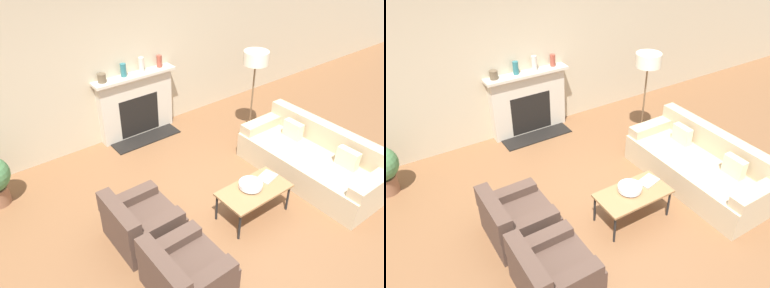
{
  "view_description": "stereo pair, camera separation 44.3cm",
  "coord_description": "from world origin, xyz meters",
  "views": [
    {
      "loc": [
        -2.65,
        -2.77,
        3.69
      ],
      "look_at": [
        0.34,
        1.19,
        0.45
      ],
      "focal_mm": 35.0,
      "sensor_mm": 36.0,
      "label": 1
    },
    {
      "loc": [
        -2.29,
        -3.02,
        3.69
      ],
      "look_at": [
        0.34,
        1.19,
        0.45
      ],
      "focal_mm": 35.0,
      "sensor_mm": 36.0,
      "label": 2
    }
  ],
  "objects": [
    {
      "name": "mantel_vase_left",
      "position": [
        -0.39,
        2.67,
        1.25
      ],
      "size": [
        0.14,
        0.14,
        0.15
      ],
      "color": "brown",
      "rests_on": "fireplace"
    },
    {
      "name": "mantel_vase_center_left",
      "position": [
        0.01,
        2.67,
        1.29
      ],
      "size": [
        0.1,
        0.1,
        0.23
      ],
      "color": "#28666B",
      "rests_on": "fireplace"
    },
    {
      "name": "wall_back",
      "position": [
        0.0,
        2.8,
        1.45
      ],
      "size": [
        18.0,
        0.06,
        2.9
      ],
      "color": "#BCAD8E",
      "rests_on": "ground_plane"
    },
    {
      "name": "book",
      "position": [
        0.65,
        -0.13,
        0.46
      ],
      "size": [
        0.32,
        0.25,
        0.02
      ],
      "rotation": [
        0.0,
        0.0,
        0.23
      ],
      "color": "#B2A893",
      "rests_on": "coffee_table"
    },
    {
      "name": "mantel_vase_center_right",
      "position": [
        0.36,
        2.67,
        1.31
      ],
      "size": [
        0.1,
        0.1,
        0.26
      ],
      "color": "beige",
      "rests_on": "fireplace"
    },
    {
      "name": "coffee_table",
      "position": [
        0.34,
        -0.19,
        0.41
      ],
      "size": [
        1.0,
        0.53,
        0.45
      ],
      "color": "olive",
      "rests_on": "ground_plane"
    },
    {
      "name": "fireplace",
      "position": [
        0.19,
        2.66,
        0.57
      ],
      "size": [
        1.54,
        0.59,
        1.18
      ],
      "color": "beige",
      "rests_on": "ground_plane"
    },
    {
      "name": "couch",
      "position": [
        1.7,
        -0.11,
        0.29
      ],
      "size": [
        0.97,
        2.23,
        0.78
      ],
      "rotation": [
        0.0,
        0.0,
        -1.57
      ],
      "color": "tan",
      "rests_on": "ground_plane"
    },
    {
      "name": "ground_plane",
      "position": [
        0.0,
        0.0,
        0.0
      ],
      "size": [
        18.0,
        18.0,
        0.0
      ],
      "primitive_type": "plane",
      "color": "brown"
    },
    {
      "name": "floor_lamp",
      "position": [
        1.83,
        1.39,
        1.33
      ],
      "size": [
        0.43,
        0.43,
        1.59
      ],
      "color": "brown",
      "rests_on": "ground_plane"
    },
    {
      "name": "mantel_vase_right",
      "position": [
        0.73,
        2.67,
        1.29
      ],
      "size": [
        0.1,
        0.1,
        0.21
      ],
      "color": "brown",
      "rests_on": "fireplace"
    },
    {
      "name": "armchair_far",
      "position": [
        -1.11,
        0.34,
        0.26
      ],
      "size": [
        0.83,
        0.81,
        0.69
      ],
      "rotation": [
        0.0,
        0.0,
        1.57
      ],
      "color": "#4C382D",
      "rests_on": "ground_plane"
    },
    {
      "name": "bowl",
      "position": [
        0.32,
        -0.14,
        0.5
      ],
      "size": [
        0.32,
        0.32,
        0.08
      ],
      "color": "silver",
      "rests_on": "coffee_table"
    },
    {
      "name": "armchair_near",
      "position": [
        -1.11,
        -0.6,
        0.26
      ],
      "size": [
        0.83,
        0.81,
        0.69
      ],
      "rotation": [
        0.0,
        0.0,
        1.57
      ],
      "color": "#4C382D",
      "rests_on": "ground_plane"
    }
  ]
}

